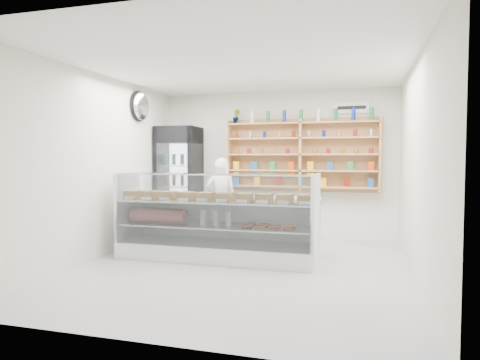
% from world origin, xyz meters
% --- Properties ---
extents(room, '(5.00, 5.00, 5.00)m').
position_xyz_m(room, '(0.00, 0.00, 1.40)').
color(room, '#A4A4A9').
rests_on(room, ground).
extents(display_counter, '(3.02, 0.90, 1.31)m').
position_xyz_m(display_counter, '(-0.51, 0.48, 0.36)').
color(display_counter, white).
rests_on(display_counter, floor).
extents(shop_worker, '(0.64, 0.50, 1.54)m').
position_xyz_m(shop_worker, '(-0.84, 1.66, 0.77)').
color(shop_worker, silver).
rests_on(shop_worker, floor).
extents(drinks_cooler, '(0.80, 0.78, 2.14)m').
position_xyz_m(drinks_cooler, '(-1.85, 2.09, 1.07)').
color(drinks_cooler, black).
rests_on(drinks_cooler, floor).
extents(wall_shelving, '(2.84, 0.28, 1.33)m').
position_xyz_m(wall_shelving, '(0.50, 2.34, 1.59)').
color(wall_shelving, tan).
rests_on(wall_shelving, back_wall).
extents(potted_plant, '(0.16, 0.14, 0.28)m').
position_xyz_m(potted_plant, '(-0.75, 2.34, 2.33)').
color(potted_plant, '#1E6626').
rests_on(potted_plant, wall_shelving).
extents(security_mirror, '(0.15, 0.50, 0.50)m').
position_xyz_m(security_mirror, '(-2.17, 1.20, 2.45)').
color(security_mirror, silver).
rests_on(security_mirror, left_wall).
extents(wall_sign, '(0.62, 0.03, 0.20)m').
position_xyz_m(wall_sign, '(1.40, 2.47, 2.45)').
color(wall_sign, white).
rests_on(wall_sign, back_wall).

